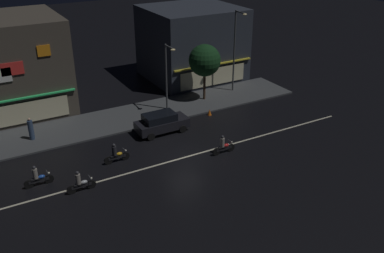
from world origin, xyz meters
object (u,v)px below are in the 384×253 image
object	(u,v)px
streetlamp_mid	(167,71)
motorcycle_following	(37,177)
parked_car_near_kerb	(161,122)
traffic_cone	(210,112)
streetlamp_east	(236,46)
pedestrian_on_sidewalk	(31,130)
motorcycle_opposite_lane	(80,183)
motorcycle_lead	(223,146)
motorcycle_trailing_far	(116,154)

from	to	relation	value
streetlamp_mid	motorcycle_following	bearing A→B (deg)	-152.36
parked_car_near_kerb	traffic_cone	size ratio (longest dim) A/B	7.82
streetlamp_east	pedestrian_on_sidewalk	distance (m)	20.23
streetlamp_mid	parked_car_near_kerb	bearing A→B (deg)	-123.96
streetlamp_mid	pedestrian_on_sidewalk	distance (m)	12.25
motorcycle_following	motorcycle_opposite_lane	distance (m)	2.98
motorcycle_lead	motorcycle_following	distance (m)	13.06
pedestrian_on_sidewalk	motorcycle_opposite_lane	bearing A→B (deg)	60.70
pedestrian_on_sidewalk	motorcycle_opposite_lane	distance (m)	8.88
motorcycle_lead	streetlamp_east	bearing A→B (deg)	-125.24
pedestrian_on_sidewalk	motorcycle_following	xyz separation A→B (m)	(-0.94, -6.78, -0.34)
pedestrian_on_sidewalk	motorcycle_lead	bearing A→B (deg)	104.91
pedestrian_on_sidewalk	motorcycle_lead	size ratio (longest dim) A/B	0.96
streetlamp_mid	streetlamp_east	xyz separation A→B (m)	(7.91, 1.01, 1.04)
pedestrian_on_sidewalk	streetlamp_mid	bearing A→B (deg)	142.22
pedestrian_on_sidewalk	parked_car_near_kerb	xyz separation A→B (m)	(9.50, -3.66, -0.11)
streetlamp_east	motorcycle_following	size ratio (longest dim) A/B	4.20
parked_car_near_kerb	pedestrian_on_sidewalk	bearing A→B (deg)	-21.07
motorcycle_following	traffic_cone	world-z (taller)	motorcycle_following
streetlamp_east	motorcycle_following	world-z (taller)	streetlamp_east
motorcycle_lead	pedestrian_on_sidewalk	bearing A→B (deg)	-34.58
motorcycle_following	motorcycle_trailing_far	bearing A→B (deg)	2.48
pedestrian_on_sidewalk	motorcycle_lead	world-z (taller)	pedestrian_on_sidewalk
motorcycle_following	motorcycle_trailing_far	world-z (taller)	same
motorcycle_following	pedestrian_on_sidewalk	bearing A→B (deg)	80.83
streetlamp_east	parked_car_near_kerb	distance (m)	11.99
motorcycle_opposite_lane	motorcycle_trailing_far	bearing A→B (deg)	-152.82
pedestrian_on_sidewalk	motorcycle_lead	xyz separation A→B (m)	(11.90, -9.14, -0.34)
streetlamp_mid	streetlamp_east	bearing A→B (deg)	7.25
motorcycle_lead	motorcycle_trailing_far	world-z (taller)	same
pedestrian_on_sidewalk	motorcycle_trailing_far	world-z (taller)	pedestrian_on_sidewalk
streetlamp_east	traffic_cone	xyz separation A→B (m)	(-5.13, -3.64, -4.52)
streetlamp_east	pedestrian_on_sidewalk	world-z (taller)	streetlamp_east
motorcycle_lead	motorcycle_opposite_lane	bearing A→B (deg)	1.01
streetlamp_mid	motorcycle_trailing_far	size ratio (longest dim) A/B	3.16
motorcycle_lead	streetlamp_mid	bearing A→B (deg)	-87.27
motorcycle_lead	motorcycle_trailing_far	distance (m)	7.83
pedestrian_on_sidewalk	motorcycle_following	size ratio (longest dim) A/B	0.96
motorcycle_lead	traffic_cone	world-z (taller)	motorcycle_lead
motorcycle_following	motorcycle_opposite_lane	xyz separation A→B (m)	(2.22, -1.99, 0.00)
motorcycle_following	motorcycle_trailing_far	xyz separation A→B (m)	(5.49, 0.36, 0.00)
parked_car_near_kerb	motorcycle_opposite_lane	distance (m)	9.69
streetlamp_mid	motorcycle_trailing_far	distance (m)	10.25
streetlamp_east	motorcycle_lead	xyz separation A→B (m)	(-7.94, -10.10, -4.16)
motorcycle_trailing_far	pedestrian_on_sidewalk	bearing A→B (deg)	120.77
pedestrian_on_sidewalk	parked_car_near_kerb	size ratio (longest dim) A/B	0.42
streetlamp_east	motorcycle_trailing_far	world-z (taller)	streetlamp_east
motorcycle_trailing_far	motorcycle_opposite_lane	bearing A→B (deg)	-148.80
motorcycle_lead	motorcycle_following	xyz separation A→B (m)	(-12.84, 2.35, 0.00)
parked_car_near_kerb	traffic_cone	xyz separation A→B (m)	(5.21, 0.98, -0.59)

